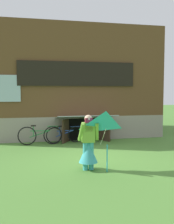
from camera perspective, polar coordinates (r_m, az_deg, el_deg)
ground_plane at (r=8.79m, az=1.36°, el=-9.73°), size 60.00×60.00×0.00m
log_house at (r=13.81m, az=-3.84°, el=6.22°), size 8.20×5.87×5.16m
person at (r=7.25m, az=0.29°, el=-7.61°), size 0.60×0.52×1.52m
kite at (r=6.73m, az=4.15°, el=-3.24°), size 0.89×0.88×1.57m
bicycle_blue at (r=11.09m, az=-4.83°, el=-4.88°), size 1.59×0.20×0.73m
bicycle_green at (r=10.82m, az=-10.19°, el=-4.98°), size 1.78×0.11×0.81m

